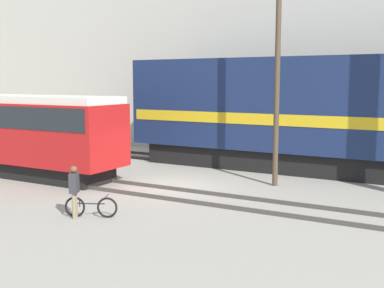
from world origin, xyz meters
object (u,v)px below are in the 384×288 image
(person, at_px, (74,187))
(utility_pole_left, at_px, (277,76))
(freight_locomotive, at_px, (341,114))
(streetcar, at_px, (27,130))
(bicycle, at_px, (91,207))

(person, xyz_separation_m, utility_pole_left, (3.72, 7.40, 3.37))
(freight_locomotive, height_order, streetcar, freight_locomotive)
(freight_locomotive, distance_m, person, 12.26)
(freight_locomotive, distance_m, bicycle, 11.93)
(streetcar, xyz_separation_m, person, (6.40, -3.97, -1.04))
(streetcar, height_order, utility_pole_left, utility_pole_left)
(bicycle, relative_size, utility_pole_left, 0.17)
(freight_locomotive, xyz_separation_m, streetcar, (-11.87, -6.87, -0.69))
(bicycle, bearing_deg, freight_locomotive, 64.13)
(bicycle, height_order, utility_pole_left, utility_pole_left)
(freight_locomotive, bearing_deg, streetcar, -149.92)
(freight_locomotive, distance_m, utility_pole_left, 4.18)
(bicycle, xyz_separation_m, person, (-0.36, -0.32, 0.65))
(freight_locomotive, relative_size, person, 12.31)
(person, bearing_deg, freight_locomotive, 63.24)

